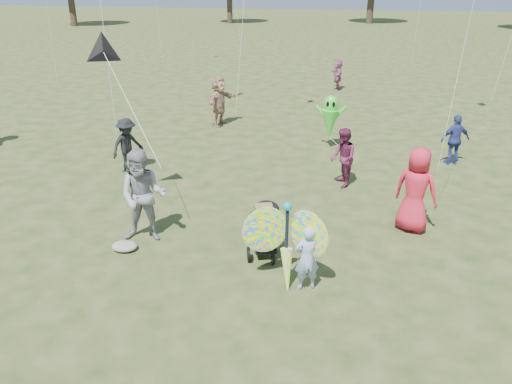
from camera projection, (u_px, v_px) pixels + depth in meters
ground at (250, 278)px, 9.27m from camera, size 160.00×160.00×0.00m
child_girl at (307, 258)px, 8.75m from camera, size 0.53×0.44×1.23m
adult_man at (143, 196)px, 10.27m from camera, size 1.09×0.91×2.00m
grey_bag at (125, 246)px, 10.21m from camera, size 0.53×0.43×0.17m
crowd_a at (416, 190)px, 10.70m from camera, size 1.09×0.93×1.90m
crowd_b at (127, 145)px, 14.10m from camera, size 1.00×1.15×1.54m
crowd_c at (455, 140)px, 14.62m from camera, size 0.95×0.65×1.49m
crowd_d at (219, 101)px, 18.41m from camera, size 1.04×1.77×1.82m
crowd_e at (343, 158)px, 13.06m from camera, size 0.80×0.91×1.57m
crowd_j at (338, 74)px, 24.27m from camera, size 0.70×1.44×1.49m
jogging_stroller at (265, 225)px, 9.91m from camera, size 0.71×1.13×1.09m
butterfly_kite at (287, 244)px, 8.79m from camera, size 1.74×0.75×1.82m
delta_kite_rig at (104, 52)px, 10.59m from camera, size 2.08×1.53×2.50m
alien_kite at (330, 119)px, 15.86m from camera, size 1.12×0.69×1.74m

